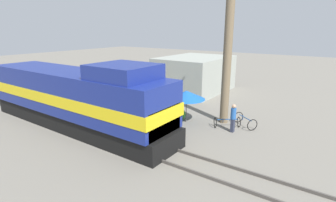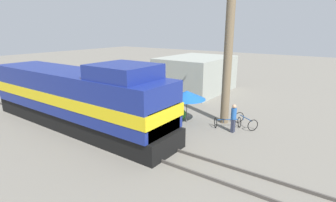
{
  "view_description": "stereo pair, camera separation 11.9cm",
  "coord_description": "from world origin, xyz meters",
  "px_view_note": "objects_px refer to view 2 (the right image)",
  "views": [
    {
      "loc": [
        -10.07,
        -9.51,
        6.4
      ],
      "look_at": [
        1.2,
        -1.57,
        2.56
      ],
      "focal_mm": 28.0,
      "sensor_mm": 36.0,
      "label": 1
    },
    {
      "loc": [
        -10.0,
        -9.6,
        6.4
      ],
      "look_at": [
        1.2,
        -1.57,
        2.56
      ],
      "focal_mm": 28.0,
      "sensor_mm": 36.0,
      "label": 2
    }
  ],
  "objects_px": {
    "billboard_sign": "(136,76)",
    "bicycle_spare": "(227,122)",
    "utility_pole": "(228,49)",
    "bicycle": "(246,121)",
    "person_bystander": "(234,117)",
    "locomotive": "(79,98)",
    "vendor_umbrella": "(187,95)"
  },
  "relations": [
    {
      "from": "person_bystander",
      "to": "bicycle",
      "type": "distance_m",
      "value": 1.59
    },
    {
      "from": "utility_pole",
      "to": "person_bystander",
      "type": "relative_size",
      "value": 5.51
    },
    {
      "from": "locomotive",
      "to": "bicycle_spare",
      "type": "relative_size",
      "value": 8.91
    },
    {
      "from": "locomotive",
      "to": "bicycle",
      "type": "height_order",
      "value": "locomotive"
    },
    {
      "from": "bicycle_spare",
      "to": "bicycle",
      "type": "bearing_deg",
      "value": 93.85
    },
    {
      "from": "person_bystander",
      "to": "vendor_umbrella",
      "type": "bearing_deg",
      "value": 92.56
    },
    {
      "from": "billboard_sign",
      "to": "person_bystander",
      "type": "distance_m",
      "value": 9.09
    },
    {
      "from": "locomotive",
      "to": "utility_pole",
      "type": "relative_size",
      "value": 1.52
    },
    {
      "from": "utility_pole",
      "to": "bicycle_spare",
      "type": "xyz_separation_m",
      "value": [
        -0.79,
        -0.58,
        -4.72
      ]
    },
    {
      "from": "billboard_sign",
      "to": "bicycle_spare",
      "type": "relative_size",
      "value": 2.0
    },
    {
      "from": "utility_pole",
      "to": "vendor_umbrella",
      "type": "relative_size",
      "value": 3.9
    },
    {
      "from": "utility_pole",
      "to": "bicycle_spare",
      "type": "bearing_deg",
      "value": -143.52
    },
    {
      "from": "billboard_sign",
      "to": "bicycle_spare",
      "type": "bearing_deg",
      "value": -91.12
    },
    {
      "from": "locomotive",
      "to": "billboard_sign",
      "type": "height_order",
      "value": "locomotive"
    },
    {
      "from": "utility_pole",
      "to": "bicycle_spare",
      "type": "distance_m",
      "value": 4.82
    },
    {
      "from": "locomotive",
      "to": "bicycle_spare",
      "type": "xyz_separation_m",
      "value": [
        5.65,
        -7.97,
        -1.65
      ]
    },
    {
      "from": "locomotive",
      "to": "person_bystander",
      "type": "bearing_deg",
      "value": -59.48
    },
    {
      "from": "billboard_sign",
      "to": "person_bystander",
      "type": "bearing_deg",
      "value": -94.77
    },
    {
      "from": "person_bystander",
      "to": "billboard_sign",
      "type": "bearing_deg",
      "value": 85.23
    },
    {
      "from": "utility_pole",
      "to": "bicycle",
      "type": "distance_m",
      "value": 4.93
    },
    {
      "from": "utility_pole",
      "to": "billboard_sign",
      "type": "bearing_deg",
      "value": 94.64
    },
    {
      "from": "billboard_sign",
      "to": "bicycle_spare",
      "type": "distance_m",
      "value": 8.6
    },
    {
      "from": "billboard_sign",
      "to": "bicycle_spare",
      "type": "xyz_separation_m",
      "value": [
        -0.16,
        -8.3,
        -2.25
      ]
    },
    {
      "from": "person_bystander",
      "to": "utility_pole",
      "type": "bearing_deg",
      "value": 41.15
    },
    {
      "from": "billboard_sign",
      "to": "bicycle",
      "type": "distance_m",
      "value": 9.52
    },
    {
      "from": "locomotive",
      "to": "bicycle",
      "type": "relative_size",
      "value": 8.6
    },
    {
      "from": "utility_pole",
      "to": "vendor_umbrella",
      "type": "bearing_deg",
      "value": 125.01
    },
    {
      "from": "person_bystander",
      "to": "bicycle",
      "type": "relative_size",
      "value": 1.03
    },
    {
      "from": "utility_pole",
      "to": "bicycle",
      "type": "bearing_deg",
      "value": -87.8
    },
    {
      "from": "locomotive",
      "to": "vendor_umbrella",
      "type": "xyz_separation_m",
      "value": [
        4.91,
        -5.22,
        -0.03
      ]
    },
    {
      "from": "person_bystander",
      "to": "bicycle_spare",
      "type": "bearing_deg",
      "value": 46.56
    },
    {
      "from": "locomotive",
      "to": "utility_pole",
      "type": "xyz_separation_m",
      "value": [
        6.44,
        -7.39,
        3.07
      ]
    }
  ]
}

